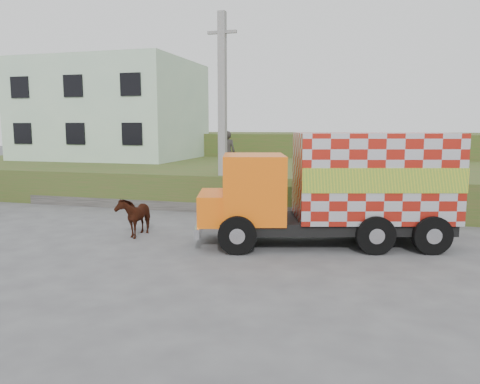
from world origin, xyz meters
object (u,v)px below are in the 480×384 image
(utility_pole, at_px, (222,112))
(pedestrian, at_px, (227,152))
(cow, at_px, (135,216))
(cargo_truck, at_px, (339,188))

(utility_pole, relative_size, pedestrian, 4.39)
(cow, bearing_deg, pedestrian, 71.84)
(cargo_truck, bearing_deg, cow, 169.76)
(cow, relative_size, pedestrian, 0.84)
(utility_pole, distance_m, cargo_truck, 7.02)
(utility_pole, xyz_separation_m, cow, (-1.39, -4.94, -3.43))
(utility_pole, distance_m, pedestrian, 1.75)
(cargo_truck, bearing_deg, utility_pole, 123.35)
(utility_pole, bearing_deg, cow, -105.74)
(cow, bearing_deg, cargo_truck, 2.01)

